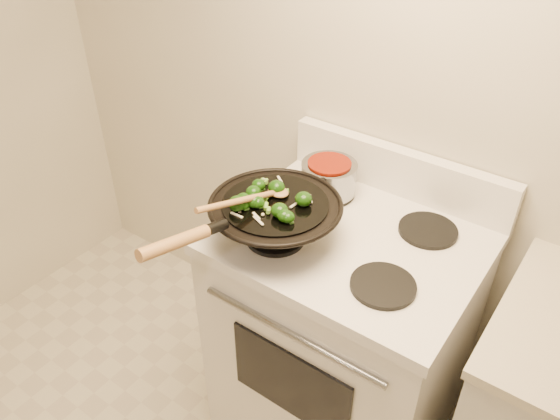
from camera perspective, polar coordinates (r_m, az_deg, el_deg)
The scene contains 5 objects.
stove at distance 1.99m, azimuth 6.58°, elevation -12.80°, with size 0.78×0.67×1.08m.
wok at distance 1.60m, azimuth -0.61°, elevation -0.87°, with size 0.39×0.65×0.21m.
stirfry at distance 1.55m, azimuth -1.62°, elevation 0.99°, with size 0.21×0.24×0.05m.
wooden_spoon at distance 1.55m, azimuth -2.47°, elevation 1.39°, with size 0.11×0.32×0.09m.
saucepan at distance 1.82m, azimuth 5.10°, elevation 3.45°, with size 0.18×0.29×0.11m.
Camera 1 is at (0.48, -0.02, 1.95)m, focal length 35.00 mm.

